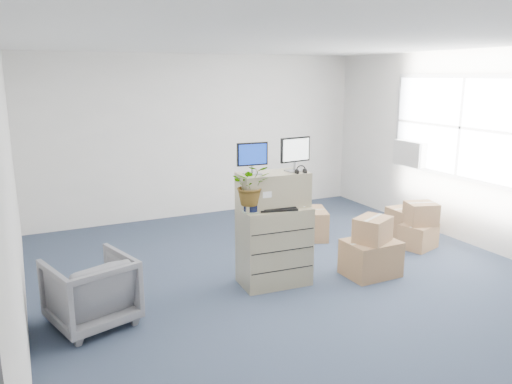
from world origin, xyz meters
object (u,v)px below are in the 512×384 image
Objects in this scene: monitor_left at (252,157)px; water_bottle at (282,197)px; filing_cabinet_lower at (274,246)px; keyboard at (278,209)px; office_chair at (91,288)px; potted_plant at (251,190)px; monitor_right at (295,152)px.

monitor_left reaches higher than water_bottle.
water_bottle is (0.12, 0.02, 0.58)m from filing_cabinet_lower.
keyboard reaches higher than filing_cabinet_lower.
keyboard is at bearing 163.01° from office_chair.
filing_cabinet_lower is 4.36× the size of water_bottle.
filing_cabinet_lower is 1.11m from monitor_left.
filing_cabinet_lower is 2.57× the size of monitor_left.
office_chair is (-2.23, -0.13, -0.66)m from water_bottle.
water_bottle is 0.38× the size of potted_plant.
keyboard is at bearing -34.32° from monitor_left.
monitor_left is at bearing 168.57° from office_chair.
monitor_right is 0.54m from water_bottle.
monitor_left is 0.53m from monitor_right.
filing_cabinet_lower reaches higher than office_chair.
monitor_left is at bearing 156.44° from keyboard.
monitor_right is (0.53, -0.05, 0.02)m from monitor_left.
filing_cabinet_lower is 0.59m from water_bottle.
monitor_left is at bearing 167.57° from monitor_right.
potted_plant is at bearing -179.33° from monitor_right.
water_bottle is (0.37, -0.04, -0.50)m from monitor_left.
filing_cabinet_lower is at bearing 11.25° from potted_plant.
monitor_right is at bearing 38.38° from keyboard.
water_bottle reaches higher than filing_cabinet_lower.
potted_plant is at bearing -168.94° from water_bottle.
keyboard is 0.56× the size of office_chair.
monitor_left is 1.70× the size of water_bottle.
monitor_left is (-0.25, 0.07, 1.08)m from filing_cabinet_lower.
office_chair is at bearing 176.07° from monitor_right.
keyboard reaches higher than office_chair.
potted_plant is 1.96m from office_chair.
office_chair is (-2.12, -0.11, -0.08)m from filing_cabinet_lower.
potted_plant is at bearing -165.15° from filing_cabinet_lower.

